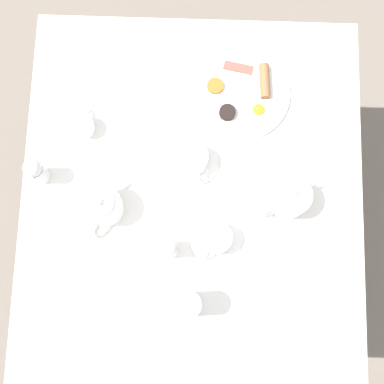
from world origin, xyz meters
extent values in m
plane|color=#70665B|center=(0.00, 0.00, 0.00)|extent=(8.00, 8.00, 0.00)
cube|color=silver|center=(0.00, 0.00, 0.74)|extent=(1.04, 0.94, 0.03)
cylinder|color=brown|center=(-0.47, -0.42, 0.36)|extent=(0.04, 0.04, 0.73)
cylinder|color=brown|center=(0.47, -0.42, 0.36)|extent=(0.04, 0.04, 0.73)
cylinder|color=brown|center=(-0.47, 0.42, 0.36)|extent=(0.04, 0.04, 0.73)
cylinder|color=brown|center=(0.47, 0.42, 0.36)|extent=(0.04, 0.04, 0.73)
cylinder|color=white|center=(0.29, -0.13, 0.77)|extent=(0.28, 0.28, 0.01)
cylinder|color=white|center=(0.24, -0.18, 0.77)|extent=(0.06, 0.06, 0.00)
sphere|color=yellow|center=(0.24, -0.18, 0.78)|extent=(0.03, 0.03, 0.03)
cylinder|color=brown|center=(0.32, -0.20, 0.79)|extent=(0.10, 0.03, 0.03)
cube|color=#B74C42|center=(0.37, -0.12, 0.77)|extent=(0.04, 0.09, 0.01)
cylinder|color=#D16023|center=(0.31, -0.06, 0.78)|extent=(0.05, 0.05, 0.01)
cylinder|color=black|center=(0.23, -0.09, 0.78)|extent=(0.05, 0.05, 0.02)
cylinder|color=white|center=(-0.05, 0.24, 0.80)|extent=(0.11, 0.11, 0.09)
cylinder|color=white|center=(-0.05, 0.24, 0.85)|extent=(0.08, 0.08, 0.01)
sphere|color=white|center=(-0.05, 0.24, 0.87)|extent=(0.02, 0.02, 0.02)
cone|color=white|center=(0.01, 0.21, 0.81)|extent=(0.06, 0.04, 0.04)
torus|color=white|center=(-0.10, 0.26, 0.80)|extent=(0.07, 0.04, 0.07)
cylinder|color=white|center=(-0.01, -0.26, 0.80)|extent=(0.11, 0.11, 0.09)
cylinder|color=white|center=(-0.01, -0.26, 0.85)|extent=(0.08, 0.08, 0.01)
sphere|color=white|center=(-0.01, -0.26, 0.87)|extent=(0.02, 0.02, 0.02)
cone|color=white|center=(0.02, -0.32, 0.81)|extent=(0.04, 0.05, 0.04)
torus|color=white|center=(-0.04, -0.21, 0.80)|extent=(0.05, 0.07, 0.07)
cylinder|color=white|center=(-0.13, -0.07, 0.76)|extent=(0.14, 0.14, 0.01)
cylinder|color=white|center=(-0.13, -0.07, 0.80)|extent=(0.08, 0.08, 0.06)
cylinder|color=tan|center=(-0.13, -0.07, 0.79)|extent=(0.07, 0.07, 0.04)
torus|color=white|center=(-0.16, -0.04, 0.80)|extent=(0.04, 0.03, 0.04)
cylinder|color=white|center=(0.09, 0.00, 0.76)|extent=(0.14, 0.14, 0.01)
cylinder|color=white|center=(0.09, 0.00, 0.80)|extent=(0.08, 0.08, 0.06)
cylinder|color=tan|center=(0.09, 0.00, 0.79)|extent=(0.07, 0.07, 0.05)
torus|color=white|center=(0.05, -0.01, 0.80)|extent=(0.04, 0.02, 0.04)
cylinder|color=white|center=(-0.30, 0.00, 0.83)|extent=(0.07, 0.07, 0.14)
cylinder|color=white|center=(0.18, 0.31, 0.79)|extent=(0.07, 0.07, 0.05)
torus|color=white|center=(0.21, 0.31, 0.79)|extent=(0.04, 0.01, 0.04)
cylinder|color=#BCBCC1|center=(0.04, 0.42, 0.80)|extent=(0.05, 0.05, 0.08)
sphere|color=#BCBCC1|center=(0.04, 0.42, 0.86)|extent=(0.05, 0.05, 0.05)
cylinder|color=#BCBCC1|center=(-0.16, 0.05, 0.80)|extent=(0.05, 0.05, 0.08)
sphere|color=#BCBCC1|center=(-0.16, 0.05, 0.86)|extent=(0.05, 0.05, 0.05)
cube|color=silver|center=(-0.35, -0.14, 0.76)|extent=(0.19, 0.03, 0.00)
cube|color=silver|center=(0.37, 0.22, 0.76)|extent=(0.23, 0.05, 0.00)
cube|color=silver|center=(-0.23, 0.36, 0.76)|extent=(0.03, 0.16, 0.00)
camera|label=1|loc=(-0.28, -0.01, 2.20)|focal=50.00mm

